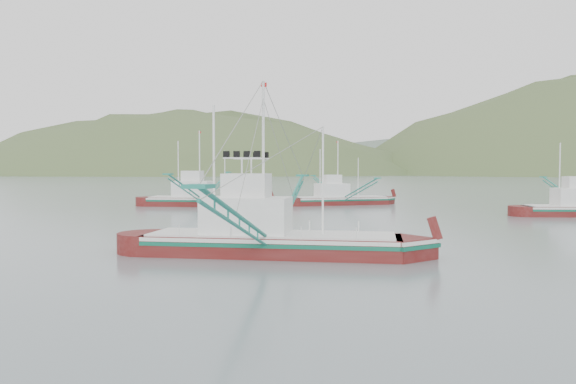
# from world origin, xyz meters

# --- Properties ---
(ground) EXTENTS (1200.00, 1200.00, 0.00)m
(ground) POSITION_xyz_m (0.00, 0.00, 0.00)
(ground) COLOR slate
(ground) RESTS_ON ground
(main_boat) EXTENTS (14.52, 25.65, 10.41)m
(main_boat) POSITION_xyz_m (0.85, -1.45, 1.57)
(main_boat) COLOR #520F0D
(main_boat) RESTS_ON ground
(bg_boat_far) EXTENTS (15.09, 20.46, 9.03)m
(bg_boat_far) POSITION_xyz_m (-2.51, 41.55, 1.90)
(bg_boat_far) COLOR #520F0D
(bg_boat_far) RESTS_ON ground
(bg_boat_left) EXTENTS (14.34, 25.23, 10.26)m
(bg_boat_left) POSITION_xyz_m (-18.93, 34.32, 1.56)
(bg_boat_left) COLOR #520F0D
(bg_boat_left) RESTS_ON ground
(headland_left) EXTENTS (448.00, 308.00, 210.00)m
(headland_left) POSITION_xyz_m (-180.00, 360.00, 0.00)
(headland_left) COLOR #465B2F
(headland_left) RESTS_ON ground
(ridge_distant) EXTENTS (960.00, 400.00, 240.00)m
(ridge_distant) POSITION_xyz_m (30.00, 560.00, 0.00)
(ridge_distant) COLOR slate
(ridge_distant) RESTS_ON ground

